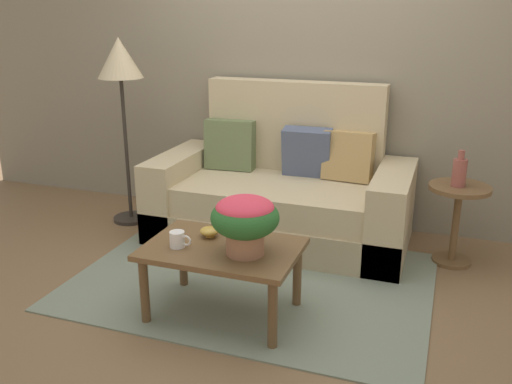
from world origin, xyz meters
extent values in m
plane|color=brown|center=(0.00, 0.00, 0.00)|extent=(14.00, 14.00, 0.00)
cube|color=gray|center=(0.00, 1.33, 1.33)|extent=(6.40, 0.12, 2.67)
cube|color=gray|center=(0.00, 0.03, 0.01)|extent=(2.25, 1.62, 0.01)
cube|color=tan|center=(-0.04, 0.76, 0.13)|extent=(1.91, 0.94, 0.25)
cube|color=tan|center=(-0.04, 0.74, 0.36)|extent=(1.40, 0.85, 0.21)
cube|color=tan|center=(-0.04, 1.15, 0.69)|extent=(1.40, 0.17, 0.93)
cube|color=tan|center=(-0.87, 0.76, 0.31)|extent=(0.25, 0.94, 0.61)
cube|color=tan|center=(0.78, 0.76, 0.31)|extent=(0.25, 0.94, 0.61)
cube|color=tan|center=(0.42, 0.99, 0.64)|extent=(0.38, 0.21, 0.38)
cube|color=#4C5670|center=(0.10, 0.99, 0.64)|extent=(0.38, 0.21, 0.39)
cube|color=#607047|center=(-0.53, 0.98, 0.66)|extent=(0.41, 0.21, 0.40)
cylinder|color=brown|center=(-0.39, -0.64, 0.20)|extent=(0.05, 0.05, 0.39)
cylinder|color=brown|center=(0.36, -0.64, 0.20)|extent=(0.05, 0.05, 0.39)
cylinder|color=brown|center=(-0.39, -0.17, 0.20)|extent=(0.05, 0.05, 0.39)
cylinder|color=brown|center=(0.36, -0.17, 0.20)|extent=(0.05, 0.05, 0.39)
cube|color=brown|center=(-0.02, -0.41, 0.41)|extent=(0.86, 0.58, 0.03)
cylinder|color=brown|center=(1.22, 0.77, 0.01)|extent=(0.27, 0.27, 0.03)
cylinder|color=brown|center=(1.22, 0.77, 0.28)|extent=(0.05, 0.05, 0.51)
cylinder|color=brown|center=(1.22, 0.77, 0.55)|extent=(0.41, 0.41, 0.03)
cylinder|color=#2D2823|center=(-1.34, 0.73, 0.01)|extent=(0.29, 0.29, 0.03)
cylinder|color=#2D2823|center=(-1.34, 0.73, 0.60)|extent=(0.03, 0.03, 1.15)
cone|color=#C6B289|center=(-1.34, 0.73, 1.33)|extent=(0.35, 0.35, 0.31)
cylinder|color=#A36B4C|center=(0.14, -0.45, 0.49)|extent=(0.21, 0.21, 0.14)
ellipsoid|color=#286028|center=(0.14, -0.45, 0.63)|extent=(0.37, 0.37, 0.22)
ellipsoid|color=#DB384C|center=(0.14, -0.45, 0.69)|extent=(0.31, 0.31, 0.12)
cylinder|color=white|center=(-0.25, -0.50, 0.47)|extent=(0.08, 0.08, 0.09)
torus|color=white|center=(-0.20, -0.50, 0.47)|extent=(0.06, 0.01, 0.06)
cylinder|color=gold|center=(-0.14, -0.30, 0.44)|extent=(0.05, 0.05, 0.02)
ellipsoid|color=gold|center=(-0.14, -0.30, 0.46)|extent=(0.11, 0.11, 0.05)
cylinder|color=#934C42|center=(1.20, 0.76, 0.65)|extent=(0.09, 0.09, 0.18)
cylinder|color=#934C42|center=(1.20, 0.76, 0.78)|extent=(0.04, 0.04, 0.06)
camera|label=1|loc=(1.12, -3.03, 1.69)|focal=38.99mm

